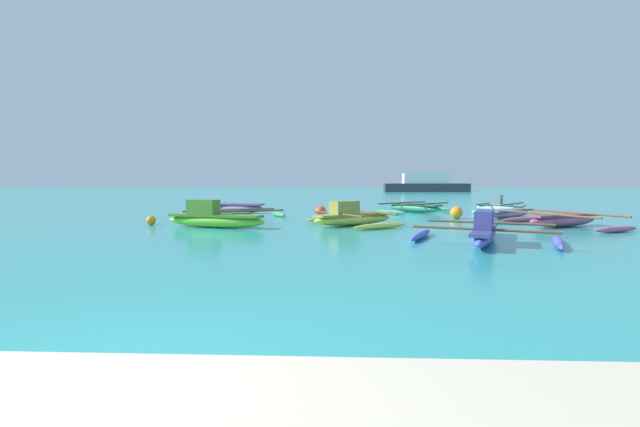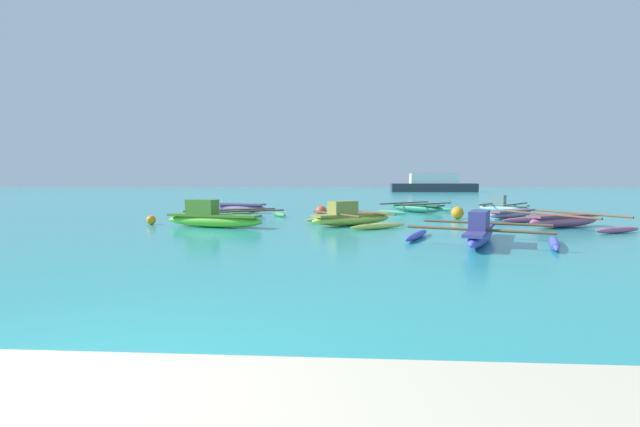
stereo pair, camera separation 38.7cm
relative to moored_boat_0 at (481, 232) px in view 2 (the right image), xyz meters
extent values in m
ellipsoid|color=#5155CE|center=(0.03, 0.07, -0.07)|extent=(2.03, 4.01, 0.41)
cube|color=#393B7E|center=(0.03, 0.07, 0.09)|extent=(1.89, 3.69, 0.08)
cube|color=#393B7E|center=(-0.17, -0.41, 0.36)|extent=(0.81, 1.23, 0.46)
cylinder|color=brown|center=(0.39, 0.93, 0.15)|extent=(3.14, 1.36, 0.07)
cylinder|color=brown|center=(-0.33, -0.79, 0.15)|extent=(3.14, 1.36, 0.07)
ellipsoid|color=#5155CE|center=(-1.52, 0.72, -0.18)|extent=(1.09, 2.24, 0.20)
ellipsoid|color=#5155CE|center=(1.59, -0.58, -0.18)|extent=(1.09, 2.24, 0.20)
ellipsoid|color=#9972B0|center=(-8.82, 9.97, -0.04)|extent=(2.82, 1.41, 0.49)
cube|color=#614B6D|center=(-8.82, 9.97, 0.17)|extent=(2.60, 1.32, 0.08)
ellipsoid|color=#308D6A|center=(0.12, 11.13, -0.06)|extent=(2.72, 2.91, 0.43)
cube|color=#275A47|center=(0.12, 11.13, 0.11)|extent=(2.52, 2.70, 0.08)
cylinder|color=brown|center=(0.61, 10.58, 0.17)|extent=(2.91, 2.64, 0.07)
cylinder|color=brown|center=(-0.38, 11.68, 0.17)|extent=(2.91, 2.64, 0.07)
ellipsoid|color=#308D6A|center=(1.55, 12.42, -0.18)|extent=(1.40, 1.52, 0.20)
ellipsoid|color=#308D6A|center=(-1.32, 9.84, -0.18)|extent=(1.40, 1.52, 0.20)
ellipsoid|color=#E8E752|center=(-3.27, 4.34, -0.07)|extent=(3.19, 2.50, 0.43)
cube|color=olive|center=(-3.27, 4.34, 0.10)|extent=(2.95, 2.32, 0.08)
cube|color=olive|center=(-3.62, 4.10, 0.38)|extent=(1.12, 1.03, 0.47)
cylinder|color=brown|center=(-2.64, 4.77, 0.16)|extent=(1.76, 2.51, 0.07)
cylinder|color=brown|center=(-3.90, 3.90, 0.16)|extent=(1.76, 2.51, 0.07)
ellipsoid|color=#E8E752|center=(-4.12, 5.57, -0.18)|extent=(1.99, 1.45, 0.20)
ellipsoid|color=#E8E752|center=(-2.42, 3.10, -0.18)|extent=(1.99, 1.45, 0.20)
ellipsoid|color=#4AA05E|center=(-8.31, 6.87, -0.13)|extent=(1.93, 2.50, 0.31)
cube|color=#356540|center=(-8.31, 6.87, -0.01)|extent=(1.80, 2.32, 0.08)
cylinder|color=brown|center=(-8.03, 6.40, 0.05)|extent=(3.57, 2.15, 0.07)
cylinder|color=brown|center=(-8.59, 7.35, 0.05)|extent=(3.57, 2.15, 0.07)
ellipsoid|color=#4AA05E|center=(-6.54, 7.92, -0.18)|extent=(0.94, 1.40, 0.20)
ellipsoid|color=#4AA05E|center=(-10.08, 5.83, -0.18)|extent=(0.94, 1.40, 0.20)
ellipsoid|color=#B180A9|center=(3.66, 7.77, -0.10)|extent=(2.88, 2.55, 0.36)
cube|color=#6E5369|center=(3.66, 7.77, 0.04)|extent=(2.67, 2.37, 0.08)
ellipsoid|color=#9DD9D9|center=(4.55, 11.12, -0.07)|extent=(2.28, 1.94, 0.43)
cube|color=slate|center=(4.55, 11.12, 0.10)|extent=(2.11, 1.80, 0.08)
cube|color=slate|center=(4.30, 11.31, 0.38)|extent=(0.82, 0.77, 0.47)
cylinder|color=brown|center=(4.99, 10.77, 0.16)|extent=(2.32, 2.92, 0.07)
cylinder|color=brown|center=(4.11, 11.46, 0.16)|extent=(2.32, 2.92, 0.07)
ellipsoid|color=#9DD9D9|center=(5.68, 12.56, -0.18)|extent=(1.42, 1.18, 0.20)
ellipsoid|color=#9DD9D9|center=(3.42, 9.68, -0.18)|extent=(1.42, 1.18, 0.20)
ellipsoid|color=#72D335|center=(-8.08, 3.27, -0.05)|extent=(3.73, 1.52, 0.46)
cube|color=#4B8129|center=(-8.08, 3.27, 0.14)|extent=(3.44, 1.43, 0.08)
cube|color=#4B8129|center=(-8.53, 3.38, 0.43)|extent=(1.13, 0.78, 0.50)
ellipsoid|color=#C55983|center=(4.10, 4.10, -0.06)|extent=(3.09, 1.86, 0.44)
cube|color=#793E55|center=(4.10, 4.10, 0.12)|extent=(2.86, 1.74, 0.08)
cylinder|color=brown|center=(4.74, 4.40, 0.18)|extent=(1.61, 3.39, 0.07)
cylinder|color=brown|center=(3.46, 3.81, 0.18)|extent=(1.61, 3.39, 0.07)
ellipsoid|color=#C55983|center=(3.32, 5.78, -0.18)|extent=(1.86, 1.00, 0.20)
ellipsoid|color=#C55983|center=(4.87, 2.42, -0.18)|extent=(1.86, 1.00, 0.20)
sphere|color=orange|center=(1.24, 7.25, -0.02)|extent=(0.52, 0.52, 0.52)
sphere|color=orange|center=(-10.69, 4.04, -0.11)|extent=(0.34, 0.34, 0.34)
sphere|color=#E54C2D|center=(-4.63, 7.99, -0.03)|extent=(0.50, 0.50, 0.50)
cube|color=#2D333D|center=(9.55, 54.42, 0.35)|extent=(12.64, 2.78, 1.26)
cube|color=white|center=(9.55, 54.42, 1.74)|extent=(6.95, 2.36, 1.52)
camera|label=1|loc=(-3.85, -11.26, 1.32)|focal=24.00mm
camera|label=2|loc=(-3.46, -11.24, 1.32)|focal=24.00mm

